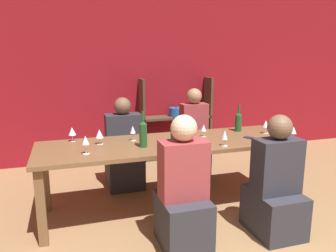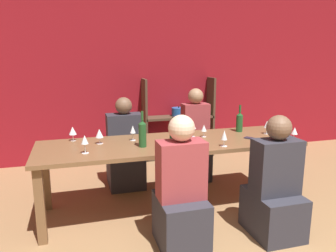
# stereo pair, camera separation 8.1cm
# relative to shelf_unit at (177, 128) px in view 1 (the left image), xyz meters

# --- Properties ---
(wall_back_red) EXTENTS (8.80, 0.06, 2.70)m
(wall_back_red) POSITION_rel_shelf_unit_xyz_m (-0.60, 0.20, 0.87)
(wall_back_red) COLOR maroon
(wall_back_red) RESTS_ON ground_plane
(shelf_unit) EXTENTS (1.17, 0.30, 1.30)m
(shelf_unit) POSITION_rel_shelf_unit_xyz_m (0.00, 0.00, 0.00)
(shelf_unit) COLOR #4C3828
(shelf_unit) RESTS_ON ground_plane
(dining_table) EXTENTS (2.77, 0.86, 0.76)m
(dining_table) POSITION_rel_shelf_unit_xyz_m (-0.68, -1.77, 0.20)
(dining_table) COLOR brown
(dining_table) RESTS_ON ground_plane
(wine_bottle_green) EXTENTS (0.08, 0.08, 0.32)m
(wine_bottle_green) POSITION_rel_shelf_unit_xyz_m (0.25, -1.54, 0.40)
(wine_bottle_green) COLOR #1E4C23
(wine_bottle_green) RESTS_ON dining_table
(wine_bottle_dark) EXTENTS (0.08, 0.08, 0.32)m
(wine_bottle_dark) POSITION_rel_shelf_unit_xyz_m (-0.74, -2.06, 0.41)
(wine_bottle_dark) COLOR #19381E
(wine_bottle_dark) RESTS_ON dining_table
(wine_bottle_amber) EXTENTS (0.08, 0.08, 0.36)m
(wine_bottle_amber) POSITION_rel_shelf_unit_xyz_m (-1.00, -1.88, 0.42)
(wine_bottle_amber) COLOR #1E4C23
(wine_bottle_amber) RESTS_ON dining_table
(wine_glass_red_a) EXTENTS (0.07, 0.07, 0.17)m
(wine_glass_red_a) POSITION_rel_shelf_unit_xyz_m (-0.21, -2.09, 0.39)
(wine_glass_red_a) COLOR white
(wine_glass_red_a) RESTS_ON dining_table
(wine_glass_red_b) EXTENTS (0.08, 0.08, 0.15)m
(wine_glass_red_b) POSITION_rel_shelf_unit_xyz_m (-1.67, -1.44, 0.39)
(wine_glass_red_b) COLOR white
(wine_glass_red_b) RESTS_ON dining_table
(wine_glass_empty_a) EXTENTS (0.06, 0.06, 0.16)m
(wine_glass_empty_a) POSITION_rel_shelf_unit_xyz_m (-1.05, -1.60, 0.40)
(wine_glass_empty_a) COLOR white
(wine_glass_empty_a) RESTS_ON dining_table
(wine_glass_red_c) EXTENTS (0.08, 0.08, 0.16)m
(wine_glass_red_c) POSITION_rel_shelf_unit_xyz_m (-1.41, -1.64, 0.39)
(wine_glass_red_c) COLOR white
(wine_glass_red_c) RESTS_ON dining_table
(wine_glass_white_a) EXTENTS (0.07, 0.07, 0.18)m
(wine_glass_white_a) POSITION_rel_shelf_unit_xyz_m (-1.57, -1.95, 0.41)
(wine_glass_white_a) COLOR white
(wine_glass_white_a) RESTS_ON dining_table
(wine_glass_empty_b) EXTENTS (0.07, 0.07, 0.15)m
(wine_glass_empty_b) POSITION_rel_shelf_unit_xyz_m (0.50, -1.74, 0.39)
(wine_glass_empty_b) COLOR white
(wine_glass_empty_b) RESTS_ON dining_table
(wine_glass_white_b) EXTENTS (0.08, 0.08, 0.17)m
(wine_glass_white_b) POSITION_rel_shelf_unit_xyz_m (0.35, -2.04, 0.40)
(wine_glass_white_b) COLOR white
(wine_glass_white_b) RESTS_ON dining_table
(wine_glass_white_c) EXTENTS (0.08, 0.08, 0.17)m
(wine_glass_white_c) POSITION_rel_shelf_unit_xyz_m (-0.38, -1.63, 0.41)
(wine_glass_white_c) COLOR white
(wine_glass_white_c) RESTS_ON dining_table
(wine_glass_white_d) EXTENTS (0.07, 0.07, 0.15)m
(wine_glass_white_d) POSITION_rel_shelf_unit_xyz_m (0.61, -2.09, 0.38)
(wine_glass_white_d) COLOR white
(wine_glass_white_d) RESTS_ON dining_table
(wine_glass_white_e) EXTENTS (0.06, 0.06, 0.14)m
(wine_glass_white_e) POSITION_rel_shelf_unit_xyz_m (-0.26, -1.67, 0.38)
(wine_glass_white_e) COLOR white
(wine_glass_white_e) RESTS_ON dining_table
(cell_phone) EXTENTS (0.14, 0.16, 0.01)m
(cell_phone) POSITION_rel_shelf_unit_xyz_m (0.21, -1.90, 0.29)
(cell_phone) COLOR #1E2338
(cell_phone) RESTS_ON dining_table
(person_near_a) EXTENTS (0.42, 0.53, 1.14)m
(person_near_a) POSITION_rel_shelf_unit_xyz_m (0.09, -2.55, -0.06)
(person_near_a) COLOR #2D2D38
(person_near_a) RESTS_ON ground_plane
(person_far_a) EXTENTS (0.44, 0.55, 1.15)m
(person_far_a) POSITION_rel_shelf_unit_xyz_m (-1.05, -0.97, -0.06)
(person_far_a) COLOR #2D2D38
(person_far_a) RESTS_ON ground_plane
(person_near_b) EXTENTS (0.40, 0.50, 1.18)m
(person_near_b) POSITION_rel_shelf_unit_xyz_m (-0.80, -2.49, -0.04)
(person_near_b) COLOR #2D2D38
(person_near_b) RESTS_ON ground_plane
(person_far_b) EXTENTS (0.35, 0.44, 1.24)m
(person_far_b) POSITION_rel_shelf_unit_xyz_m (-0.11, -1.01, -0.01)
(person_far_b) COLOR #2D2D38
(person_far_b) RESTS_ON ground_plane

